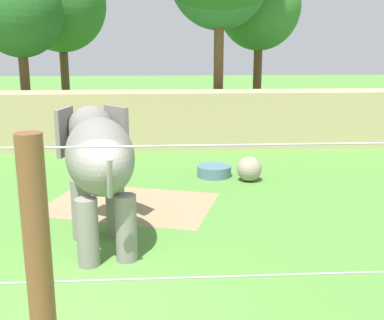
# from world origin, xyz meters

# --- Properties ---
(ground_plane) EXTENTS (120.00, 120.00, 0.00)m
(ground_plane) POSITION_xyz_m (0.00, 0.00, 0.00)
(ground_plane) COLOR #518938
(dirt_patch) EXTENTS (5.00, 4.05, 0.01)m
(dirt_patch) POSITION_xyz_m (0.26, 4.98, 0.00)
(dirt_patch) COLOR #937F5B
(dirt_patch) RESTS_ON ground
(embankment_wall) EXTENTS (36.00, 1.80, 2.31)m
(embankment_wall) POSITION_xyz_m (0.00, 12.25, 1.15)
(embankment_wall) COLOR tan
(embankment_wall) RESTS_ON ground
(elephant) EXTENTS (2.00, 3.72, 2.82)m
(elephant) POSITION_xyz_m (-0.18, 2.43, 1.87)
(elephant) COLOR gray
(elephant) RESTS_ON ground
(enrichment_ball) EXTENTS (0.77, 0.77, 0.77)m
(enrichment_ball) POSITION_xyz_m (3.84, 6.99, 0.39)
(enrichment_ball) COLOR gray
(enrichment_ball) RESTS_ON ground
(cable_fence) EXTENTS (10.96, 0.25, 3.39)m
(cable_fence) POSITION_xyz_m (-0.01, -2.93, 1.70)
(cable_fence) COLOR brown
(cable_fence) RESTS_ON ground
(water_tub) EXTENTS (1.10, 1.10, 0.35)m
(water_tub) POSITION_xyz_m (2.80, 7.59, 0.18)
(water_tub) COLOR slate
(water_tub) RESTS_ON ground
(tree_left_of_centre) EXTENTS (4.65, 4.65, 8.65)m
(tree_left_of_centre) POSITION_xyz_m (-3.97, 18.70, 6.17)
(tree_left_of_centre) COLOR brown
(tree_left_of_centre) RESTS_ON ground
(tree_behind_wall) EXTENTS (3.79, 3.79, 7.56)m
(tree_behind_wall) POSITION_xyz_m (-5.12, 15.27, 5.52)
(tree_behind_wall) COLOR brown
(tree_behind_wall) RESTS_ON ground
(tree_far_right) EXTENTS (4.11, 4.11, 8.18)m
(tree_far_right) POSITION_xyz_m (6.10, 17.44, 5.98)
(tree_far_right) COLOR brown
(tree_far_right) RESTS_ON ground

